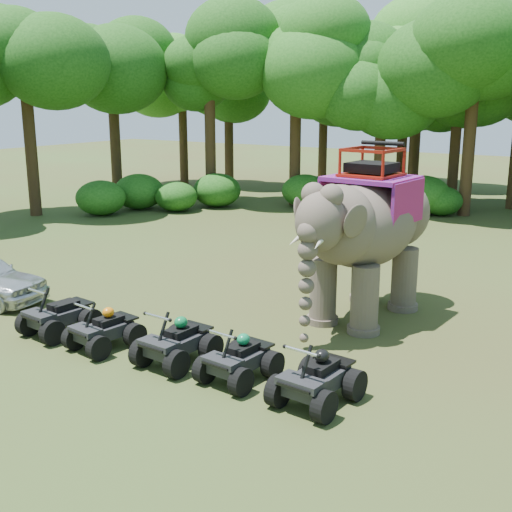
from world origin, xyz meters
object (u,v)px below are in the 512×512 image
(atv_3, at_px, (239,353))
(atv_4, at_px, (317,372))
(atv_1, at_px, (104,324))
(elephant, at_px, (367,233))
(atv_0, at_px, (59,309))
(atv_2, at_px, (177,336))

(atv_3, bearing_deg, atv_4, 3.80)
(atv_1, xyz_separation_m, atv_3, (3.61, 0.26, 0.01))
(elephant, xyz_separation_m, atv_0, (-5.80, -5.31, -1.65))
(elephant, relative_size, atv_3, 3.36)
(elephant, distance_m, atv_4, 5.57)
(atv_0, bearing_deg, atv_2, 8.10)
(elephant, relative_size, atv_4, 3.13)
(atv_0, bearing_deg, atv_3, 7.62)
(atv_0, xyz_separation_m, atv_3, (5.25, 0.19, -0.03))
(atv_4, bearing_deg, atv_3, -176.55)
(elephant, bearing_deg, atv_1, -123.29)
(elephant, xyz_separation_m, atv_2, (-2.19, -5.15, -1.64))
(atv_1, bearing_deg, elephant, 59.74)
(atv_2, bearing_deg, atv_0, -174.10)
(elephant, bearing_deg, atv_2, -108.54)
(atv_4, bearing_deg, atv_0, -174.03)
(elephant, xyz_separation_m, atv_4, (1.27, -5.16, -1.64))
(elephant, relative_size, atv_0, 3.18)
(atv_3, distance_m, atv_4, 1.83)
(atv_1, bearing_deg, atv_3, 11.59)
(atv_2, relative_size, atv_4, 0.99)
(elephant, height_order, atv_0, elephant)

